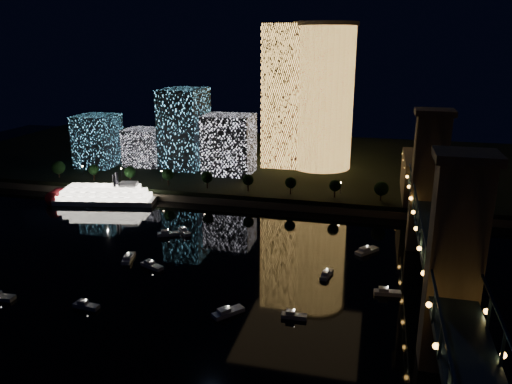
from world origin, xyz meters
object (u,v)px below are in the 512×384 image
(tower_cylindrical, at_px, (323,97))
(tower_rectangular, at_px, (287,97))
(riverboat, at_px, (100,195))
(truss_bridge, at_px, (439,257))

(tower_cylindrical, bearing_deg, tower_rectangular, 176.48)
(tower_cylindrical, xyz_separation_m, tower_rectangular, (-20.00, 1.23, -0.50))
(tower_cylindrical, relative_size, riverboat, 1.52)
(tower_cylindrical, height_order, truss_bridge, tower_cylindrical)
(riverboat, bearing_deg, tower_rectangular, 46.39)
(tower_rectangular, xyz_separation_m, truss_bridge, (67.93, -141.26, -26.69))
(tower_rectangular, relative_size, riverboat, 1.51)
(riverboat, bearing_deg, tower_cylindrical, 39.00)
(tower_cylindrical, distance_m, tower_rectangular, 20.05)
(tower_rectangular, height_order, riverboat, tower_rectangular)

